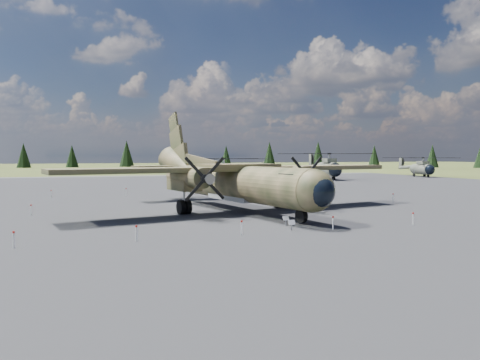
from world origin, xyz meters
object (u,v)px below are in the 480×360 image
object	(u,v)px
transport_plane	(232,177)
helicopter_far	(422,163)
helicopter_mid	(328,161)
helicopter_near	(222,166)

from	to	relation	value
transport_plane	helicopter_far	bearing A→B (deg)	26.73
transport_plane	helicopter_mid	xyz separation A→B (m)	(32.90, 42.22, 0.80)
helicopter_mid	transport_plane	bearing A→B (deg)	-117.55
helicopter_mid	helicopter_far	xyz separation A→B (m)	(24.82, 3.55, -0.61)
transport_plane	helicopter_far	size ratio (longest dim) A/B	1.42
transport_plane	helicopter_far	world-z (taller)	transport_plane
helicopter_mid	helicopter_far	world-z (taller)	helicopter_mid
transport_plane	helicopter_near	size ratio (longest dim) A/B	1.40
helicopter_mid	helicopter_far	size ratio (longest dim) A/B	1.20
transport_plane	helicopter_far	xyz separation A→B (m)	(57.72, 45.77, 0.20)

